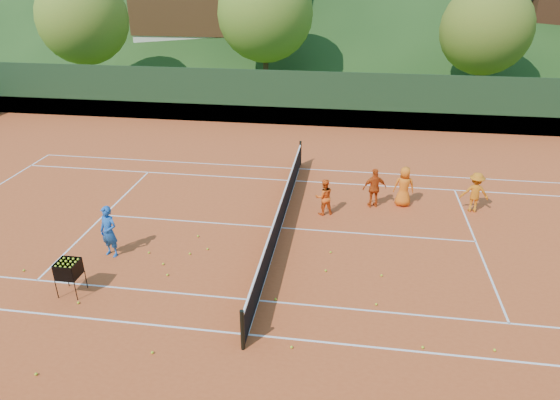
# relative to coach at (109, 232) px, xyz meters

# --- Properties ---
(ground) EXTENTS (400.00, 400.00, 0.00)m
(ground) POSITION_rel_coach_xyz_m (4.89, 2.50, -0.84)
(ground) COLOR #2A4B17
(ground) RESTS_ON ground
(clay_court) EXTENTS (40.00, 24.00, 0.02)m
(clay_court) POSITION_rel_coach_xyz_m (4.89, 2.50, -0.83)
(clay_court) COLOR #B4461D
(clay_court) RESTS_ON ground
(coach) EXTENTS (0.69, 0.55, 1.64)m
(coach) POSITION_rel_coach_xyz_m (0.00, 0.00, 0.00)
(coach) COLOR blue
(coach) RESTS_ON clay_court
(student_a) EXTENTS (0.79, 0.70, 1.34)m
(student_a) POSITION_rel_coach_xyz_m (6.26, 3.78, -0.15)
(student_a) COLOR #FA5D16
(student_a) RESTS_ON clay_court
(student_b) EXTENTS (0.94, 0.58, 1.50)m
(student_b) POSITION_rel_coach_xyz_m (8.04, 4.65, -0.07)
(student_b) COLOR #CE4A12
(student_b) RESTS_ON clay_court
(student_c) EXTENTS (0.75, 0.49, 1.52)m
(student_c) POSITION_rel_coach_xyz_m (9.11, 4.92, -0.06)
(student_c) COLOR orange
(student_c) RESTS_ON clay_court
(student_d) EXTENTS (1.00, 0.62, 1.49)m
(student_d) POSITION_rel_coach_xyz_m (11.59, 4.80, -0.08)
(student_d) COLOR orange
(student_d) RESTS_ON clay_court
(tennis_ball_0) EXTENTS (0.07, 0.07, 0.07)m
(tennis_ball_0) POSITION_rel_coach_xyz_m (6.67, 1.09, -0.79)
(tennis_ball_0) COLOR #B6DE25
(tennis_ball_0) RESTS_ON clay_court
(tennis_ball_1) EXTENTS (0.07, 0.07, 0.07)m
(tennis_ball_1) POSITION_rel_coach_xyz_m (1.75, -0.31, -0.79)
(tennis_ball_1) COLOR #B6DE25
(tennis_ball_1) RESTS_ON clay_court
(tennis_ball_2) EXTENTS (0.07, 0.07, 0.07)m
(tennis_ball_2) POSITION_rel_coach_xyz_m (0.20, -2.45, -0.79)
(tennis_ball_2) COLOR #B6DE25
(tennis_ball_2) RESTS_ON clay_court
(tennis_ball_3) EXTENTS (0.07, 0.07, 0.07)m
(tennis_ball_3) POSITION_rel_coach_xyz_m (0.58, -4.97, -0.79)
(tennis_ball_3) COLOR #B6DE25
(tennis_ball_3) RESTS_ON clay_court
(tennis_ball_4) EXTENTS (0.07, 0.07, 0.07)m
(tennis_ball_4) POSITION_rel_coach_xyz_m (10.69, -2.70, -0.79)
(tennis_ball_4) COLOR #B6DE25
(tennis_ball_4) RESTS_ON clay_court
(tennis_ball_5) EXTENTS (0.07, 0.07, 0.07)m
(tennis_ball_5) POSITION_rel_coach_xyz_m (9.04, -2.86, -0.79)
(tennis_ball_5) COLOR #B6DE25
(tennis_ball_5) RESTS_ON clay_court
(tennis_ball_6) EXTENTS (0.07, 0.07, 0.07)m
(tennis_ball_6) POSITION_rel_coach_xyz_m (2.85, -3.95, -0.79)
(tennis_ball_6) COLOR #B6DE25
(tennis_ball_6) RESTS_ON clay_court
(tennis_ball_7) EXTENTS (0.07, 0.07, 0.07)m
(tennis_ball_7) POSITION_rel_coach_xyz_m (8.01, -1.36, -0.79)
(tennis_ball_7) COLOR #B6DE25
(tennis_ball_7) RESTS_ON clay_court
(tennis_ball_8) EXTENTS (0.07, 0.07, 0.07)m
(tennis_ball_8) POSITION_rel_coach_xyz_m (6.01, -3.30, -0.79)
(tennis_ball_8) COLOR #B6DE25
(tennis_ball_8) RESTS_ON clay_court
(tennis_ball_10) EXTENTS (0.07, 0.07, 0.07)m
(tennis_ball_10) POSITION_rel_coach_xyz_m (1.08, 0.24, -0.79)
(tennis_ball_10) COLOR #B6DE25
(tennis_ball_10) RESTS_ON clay_court
(tennis_ball_12) EXTENTS (0.07, 0.07, 0.07)m
(tennis_ball_12) POSITION_rel_coach_xyz_m (8.19, 0.03, -0.79)
(tennis_ball_12) COLOR #B6DE25
(tennis_ball_12) RESTS_ON clay_court
(tennis_ball_13) EXTENTS (0.07, 0.07, 0.07)m
(tennis_ball_13) POSITION_rel_coach_xyz_m (2.29, 1.47, -0.79)
(tennis_ball_13) COLOR #B6DE25
(tennis_ball_13) RESTS_ON clay_court
(tennis_ball_14) EXTENTS (0.07, 0.07, 0.07)m
(tennis_ball_14) POSITION_rel_coach_xyz_m (2.08, -0.85, -0.79)
(tennis_ball_14) COLOR #B6DE25
(tennis_ball_14) RESTS_ON clay_court
(tennis_ball_16) EXTENTS (0.07, 0.07, 0.07)m
(tennis_ball_16) POSITION_rel_coach_xyz_m (6.59, 0.04, -0.79)
(tennis_ball_16) COLOR #B6DE25
(tennis_ball_16) RESTS_ON clay_court
(tennis_ball_19) EXTENTS (0.07, 0.07, 0.07)m
(tennis_ball_19) POSITION_rel_coach_xyz_m (-2.16, -1.25, -0.79)
(tennis_ball_19) COLOR #B6DE25
(tennis_ball_19) RESTS_ON clay_court
(tennis_ball_20) EXTENTS (0.07, 0.07, 0.07)m
(tennis_ball_20) POSITION_rel_coach_xyz_m (2.36, 0.37, -0.79)
(tennis_ball_20) COLOR #B6DE25
(tennis_ball_20) RESTS_ON clay_court
(tennis_ball_21) EXTENTS (0.07, 0.07, 0.07)m
(tennis_ball_21) POSITION_rel_coach_xyz_m (5.35, -1.54, -0.79)
(tennis_ball_21) COLOR #B6DE25
(tennis_ball_21) RESTS_ON clay_court
(tennis_ball_22) EXTENTS (0.07, 0.07, 0.07)m
(tennis_ball_22) POSITION_rel_coach_xyz_m (2.83, 0.72, -0.79)
(tennis_ball_22) COLOR #B6DE25
(tennis_ball_22) RESTS_ON clay_court
(court_lines) EXTENTS (23.83, 11.03, 0.00)m
(court_lines) POSITION_rel_coach_xyz_m (4.89, 2.50, -0.82)
(court_lines) COLOR white
(court_lines) RESTS_ON clay_court
(tennis_net) EXTENTS (0.10, 12.07, 1.10)m
(tennis_net) POSITION_rel_coach_xyz_m (4.89, 2.50, -0.32)
(tennis_net) COLOR black
(tennis_net) RESTS_ON clay_court
(perimeter_fence) EXTENTS (40.40, 24.24, 3.00)m
(perimeter_fence) POSITION_rel_coach_xyz_m (4.89, 2.50, 0.43)
(perimeter_fence) COLOR black
(perimeter_fence) RESTS_ON clay_court
(ball_hopper) EXTENTS (0.57, 0.57, 1.00)m
(ball_hopper) POSITION_rel_coach_xyz_m (-0.18, -2.02, -0.07)
(ball_hopper) COLOR black
(ball_hopper) RESTS_ON clay_court
(chalet_mid) EXTENTS (12.65, 8.82, 11.45)m
(chalet_mid) POSITION_rel_coach_xyz_m (10.89, 36.50, 4.15)
(chalet_mid) COLOR beige
(chalet_mid) RESTS_ON ground
(tree_a) EXTENTS (6.00, 6.00, 7.88)m
(tree_a) POSITION_rel_coach_xyz_m (-11.11, 20.50, 4.03)
(tree_a) COLOR #422B1A
(tree_a) RESTS_ON ground
(tree_b) EXTENTS (6.40, 6.40, 8.40)m
(tree_b) POSITION_rel_coach_xyz_m (0.89, 22.50, 4.35)
(tree_b) COLOR #3E2918
(tree_b) RESTS_ON ground
(tree_c) EXTENTS (5.60, 5.60, 7.35)m
(tree_c) POSITION_rel_coach_xyz_m (14.89, 21.50, 3.70)
(tree_c) COLOR #402A19
(tree_c) RESTS_ON ground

